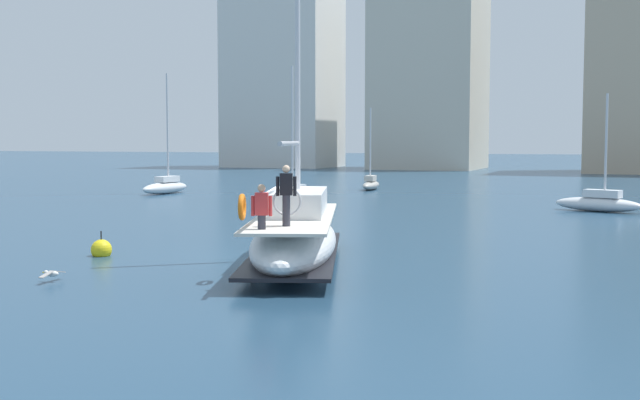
{
  "coord_description": "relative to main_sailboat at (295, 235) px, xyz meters",
  "views": [
    {
      "loc": [
        10.91,
        -22.75,
        3.67
      ],
      "look_at": [
        1.72,
        0.47,
        1.8
      ],
      "focal_mm": 44.5,
      "sensor_mm": 36.0,
      "label": 1
    }
  ],
  "objects": [
    {
      "name": "moored_catamaran",
      "position": [
        -9.06,
        35.24,
        -0.43
      ],
      "size": [
        1.5,
        4.26,
        6.1
      ],
      "color": "#B7B2A8",
      "rests_on": "ground"
    },
    {
      "name": "mooring_buoy",
      "position": [
        -6.51,
        -0.54,
        -0.7
      ],
      "size": [
        0.66,
        0.66,
        0.93
      ],
      "color": "yellow",
      "rests_on": "ground"
    },
    {
      "name": "moored_sloop_far",
      "position": [
        -20.94,
        25.75,
        -0.34
      ],
      "size": [
        1.34,
        5.04,
        8.32
      ],
      "color": "silver",
      "rests_on": "ground"
    },
    {
      "name": "waterfront_buildings",
      "position": [
        -2.96,
        79.65,
        10.72
      ],
      "size": [
        81.94,
        17.16,
        27.65
      ],
      "color": "silver",
      "rests_on": "ground"
    },
    {
      "name": "moored_cutter_left",
      "position": [
        -9.4,
        20.84,
        -0.36
      ],
      "size": [
        4.74,
        3.26,
        7.95
      ],
      "color": "silver",
      "rests_on": "ground"
    },
    {
      "name": "main_sailboat",
      "position": [
        0.0,
        0.0,
        0.0
      ],
      "size": [
        5.4,
        9.86,
        12.02
      ],
      "color": "white",
      "rests_on": "ground"
    },
    {
      "name": "seagull",
      "position": [
        -4.79,
        -4.89,
        -0.68
      ],
      "size": [
        0.47,
        0.98,
        0.17
      ],
      "color": "silver",
      "rests_on": "ground"
    },
    {
      "name": "ground_plane",
      "position": [
        -1.69,
        1.46,
        -0.9
      ],
      "size": [
        400.0,
        400.0,
        0.0
      ],
      "primitive_type": "plane",
      "color": "navy"
    },
    {
      "name": "moored_sloop_near",
      "position": [
        7.6,
        22.08,
        -0.41
      ],
      "size": [
        4.7,
        2.58,
        6.09
      ],
      "color": "silver",
      "rests_on": "ground"
    }
  ]
}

